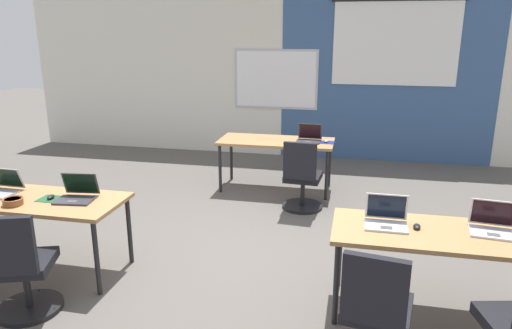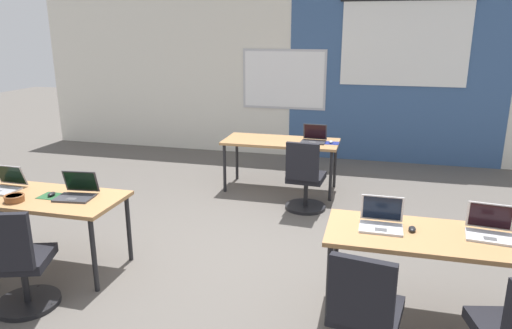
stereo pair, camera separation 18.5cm
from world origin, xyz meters
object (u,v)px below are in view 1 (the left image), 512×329
Objects in this scene: mouse_near_right_inner at (417,226)px; mouse_far_right at (326,141)px; laptop_near_right_inner at (386,219)px; mouse_near_left_inner at (51,197)px; laptop_far_right at (309,138)px; chair_near_left_inner at (21,273)px; laptop_near_left_inner at (77,194)px; snack_bowl at (13,201)px; chair_near_right_inner at (375,320)px; desk_near_left at (38,205)px; chair_far_right at (302,181)px; laptop_near_left_end at (0,188)px; desk_near_right at (437,239)px; laptop_near_right_end at (493,226)px; desk_far_center at (276,144)px.

mouse_far_right reaches higher than mouse_near_right_inner.
laptop_near_right_inner is 2.98m from mouse_near_left_inner.
laptop_far_right is (-1.14, 2.79, 0.03)m from mouse_near_right_inner.
chair_near_left_inner reaches higher than mouse_far_right.
laptop_near_left_inner reaches higher than snack_bowl.
laptop_far_right is (-0.83, 3.58, 0.39)m from chair_near_right_inner.
desk_near_left is 3.04m from chair_far_right.
chair_near_right_inner is 1.00× the size of chair_far_right.
laptop_near_left_end is 3.79m from mouse_near_right_inner.
laptop_near_left_end is 0.37× the size of chair_near_left_inner.
mouse_near_left_inner is at bearing -129.62° from mouse_far_right.
mouse_near_right_inner is at bearing -4.25° from laptop_near_right_inner.
chair_far_right is at bearing 121.96° from desk_near_right.
chair_near_right_inner is at bearing -95.21° from laptop_near_right_inner.
laptop_near_right_inner is (3.55, -0.01, 0.00)m from laptop_near_left_end.
mouse_near_right_inner is at bearing 3.65° from snack_bowl.
chair_near_right_inner is (3.47, -0.82, -0.39)m from laptop_near_left_end.
laptop_near_left_end is 4.35m from laptop_near_right_end.
desk_near_left is at bearing 61.68° from snack_bowl.
snack_bowl is at bearing -118.32° from desk_near_left.
desk_far_center is 3.22m from mouse_near_left_inner.
chair_near_left_inner is at bearing 59.78° from chair_far_right.
laptop_near_left_inner is at bearing -179.72° from laptop_near_right_inner.
mouse_far_right is at bearing -140.19° from chair_near_left_inner.
desk_near_left is 4.74× the size of laptop_near_left_end.
laptop_near_left_inner reaches higher than chair_far_right.
mouse_far_right is at bearing 125.16° from laptop_near_right_end.
snack_bowl is at bearing -125.17° from laptop_far_right.
snack_bowl is (-0.48, -0.25, -0.01)m from laptop_near_left_inner.
chair_near_right_inner is 2.71m from chair_near_left_inner.
laptop_near_left_inner reaches higher than chair_near_left_inner.
desk_near_right is at bearing -12.04° from mouse_near_right_inner.
mouse_near_right_inner is 0.11× the size of chair_far_right.
laptop_far_right is 3.30× the size of mouse_far_right.
mouse_far_right is 0.58× the size of snack_bowl.
laptop_near_left_inner reaches higher than chair_near_right_inner.
chair_near_right_inner reaches higher than mouse_near_right_inner.
chair_near_left_inner is at bearing -112.08° from desk_far_center.
laptop_near_left_inner is (0.38, 0.06, 0.11)m from desk_near_left.
desk_far_center is 1.74× the size of chair_near_left_inner.
mouse_near_left_inner is 0.12× the size of chair_far_right.
snack_bowl reaches higher than desk_near_right.
mouse_near_right_inner is 0.59× the size of snack_bowl.
snack_bowl reaches higher than mouse_far_right.
mouse_far_right is (2.07, 2.75, -0.03)m from laptop_near_left_inner.
chair_near_right_inner is (1.29, -3.56, -0.28)m from desk_far_center.
laptop_near_left_end is at bearing -131.49° from laptop_far_right.
mouse_near_right_inner is 0.29× the size of laptop_near_right_end.
chair_near_right_inner is 3.03m from mouse_near_left_inner.
mouse_near_left_inner is at bearing 6.07° from desk_near_left.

